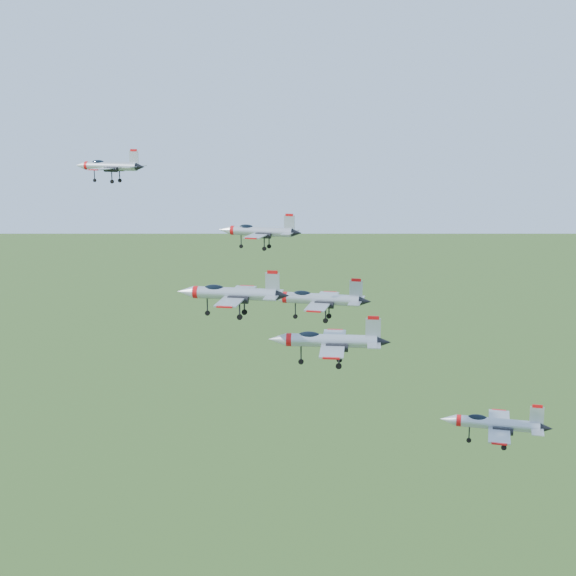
# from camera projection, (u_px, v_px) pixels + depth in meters

# --- Properties ---
(jet_lead) EXTENTS (11.44, 9.47, 3.06)m
(jet_lead) POSITION_uv_depth(u_px,v_px,m) (109.00, 166.00, 114.21)
(jet_lead) COLOR #A1A7AD
(jet_left_high) EXTENTS (11.04, 9.07, 2.96)m
(jet_left_high) POSITION_uv_depth(u_px,v_px,m) (259.00, 231.00, 101.22)
(jet_left_high) COLOR #A1A7AD
(jet_right_high) EXTENTS (13.07, 10.85, 3.49)m
(jet_right_high) POSITION_uv_depth(u_px,v_px,m) (231.00, 293.00, 90.28)
(jet_right_high) COLOR #A1A7AD
(jet_left_low) EXTENTS (14.03, 11.55, 3.75)m
(jet_left_low) POSITION_uv_depth(u_px,v_px,m) (318.00, 299.00, 106.25)
(jet_left_low) COLOR #A1A7AD
(jet_right_low) EXTENTS (13.59, 11.39, 3.64)m
(jet_right_low) POSITION_uv_depth(u_px,v_px,m) (328.00, 340.00, 88.18)
(jet_right_low) COLOR #A1A7AD
(jet_trail) EXTENTS (13.46, 11.07, 3.61)m
(jet_trail) POSITION_uv_depth(u_px,v_px,m) (494.00, 423.00, 97.92)
(jet_trail) COLOR #A1A7AD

